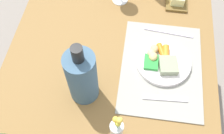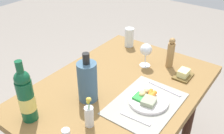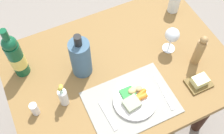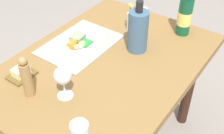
{
  "view_description": "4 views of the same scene",
  "coord_description": "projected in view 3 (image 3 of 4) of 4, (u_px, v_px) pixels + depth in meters",
  "views": [
    {
      "loc": [
        -0.62,
        -0.09,
        1.64
      ],
      "look_at": [
        -0.09,
        -0.02,
        0.75
      ],
      "focal_mm": 42.19,
      "sensor_mm": 36.0,
      "label": 1
    },
    {
      "loc": [
        -1.03,
        -0.71,
        1.64
      ],
      "look_at": [
        0.04,
        0.08,
        0.81
      ],
      "focal_mm": 40.82,
      "sensor_mm": 36.0,
      "label": 2
    },
    {
      "loc": [
        -0.39,
        -0.72,
        2.01
      ],
      "look_at": [
        -0.05,
        -0.01,
        0.77
      ],
      "focal_mm": 44.4,
      "sensor_mm": 36.0,
      "label": 3
    },
    {
      "loc": [
        0.98,
        0.74,
        1.68
      ],
      "look_at": [
        0.04,
        0.07,
        0.75
      ],
      "focal_mm": 47.42,
      "sensor_mm": 36.0,
      "label": 4
    }
  ],
  "objects": [
    {
      "name": "pepper_mill",
      "position": [
        199.0,
        50.0,
        1.47
      ],
      "size": [
        0.05,
        0.05,
        0.21
      ],
      "color": "#A27946",
      "rests_on": "dining_table"
    },
    {
      "name": "flower_vase",
      "position": [
        63.0,
        96.0,
        1.36
      ],
      "size": [
        0.05,
        0.05,
        0.18
      ],
      "color": "silver",
      "rests_on": "dining_table"
    },
    {
      "name": "wine_glass",
      "position": [
        172.0,
        36.0,
        1.5
      ],
      "size": [
        0.08,
        0.08,
        0.16
      ],
      "color": "white",
      "rests_on": "dining_table"
    },
    {
      "name": "dinner_plate",
      "position": [
        135.0,
        99.0,
        1.4
      ],
      "size": [
        0.22,
        0.22,
        0.05
      ],
      "color": "white",
      "rests_on": "placemat"
    },
    {
      "name": "cooler_bottle",
      "position": [
        81.0,
        58.0,
        1.42
      ],
      "size": [
        0.11,
        0.11,
        0.29
      ],
      "color": "#3F607A",
      "rests_on": "dining_table"
    },
    {
      "name": "placemat",
      "position": [
        131.0,
        102.0,
        1.42
      ],
      "size": [
        0.45,
        0.32,
        0.01
      ],
      "primitive_type": "cube",
      "color": "#99988D",
      "rests_on": "dining_table"
    },
    {
      "name": "salt_shaker",
      "position": [
        35.0,
        109.0,
        1.35
      ],
      "size": [
        0.04,
        0.04,
        0.08
      ],
      "primitive_type": "cylinder",
      "color": "white",
      "rests_on": "dining_table"
    },
    {
      "name": "ground_plane",
      "position": [
        118.0,
        118.0,
        2.14
      ],
      "size": [
        8.0,
        8.0,
        0.0
      ],
      "primitive_type": "plane",
      "color": "gray"
    },
    {
      "name": "fork",
      "position": [
        108.0,
        116.0,
        1.37
      ],
      "size": [
        0.03,
        0.17,
        0.0
      ],
      "primitive_type": "cube",
      "rotation": [
        0.0,
        0.0,
        0.06
      ],
      "color": "silver",
      "rests_on": "placemat"
    },
    {
      "name": "water_tumbler",
      "position": [
        174.0,
        3.0,
        1.71
      ],
      "size": [
        0.07,
        0.07,
        0.15
      ],
      "color": "silver",
      "rests_on": "dining_table"
    },
    {
      "name": "butter_dish",
      "position": [
        199.0,
        82.0,
        1.46
      ],
      "size": [
        0.13,
        0.1,
        0.05
      ],
      "color": "brown",
      "rests_on": "dining_table"
    },
    {
      "name": "knife",
      "position": [
        164.0,
        92.0,
        1.44
      ],
      "size": [
        0.04,
        0.21,
        0.0
      ],
      "primitive_type": "cube",
      "rotation": [
        0.0,
        0.0,
        -0.1
      ],
      "color": "silver",
      "rests_on": "placemat"
    },
    {
      "name": "wine_bottle",
      "position": [
        16.0,
        56.0,
        1.4
      ],
      "size": [
        0.08,
        0.08,
        0.34
      ],
      "color": "#12502F",
      "rests_on": "dining_table"
    },
    {
      "name": "dining_table",
      "position": [
        120.0,
        76.0,
        1.61
      ],
      "size": [
        1.23,
        0.87,
        0.72
      ],
      "color": "olive",
      "rests_on": "ground_plane"
    }
  ]
}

